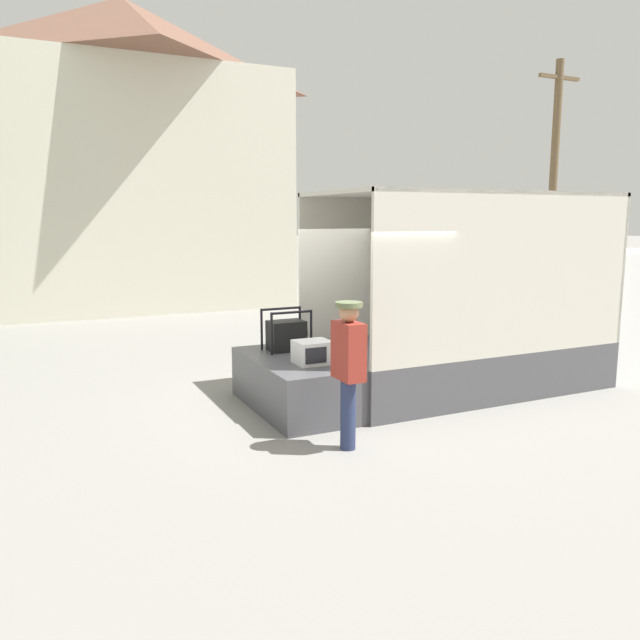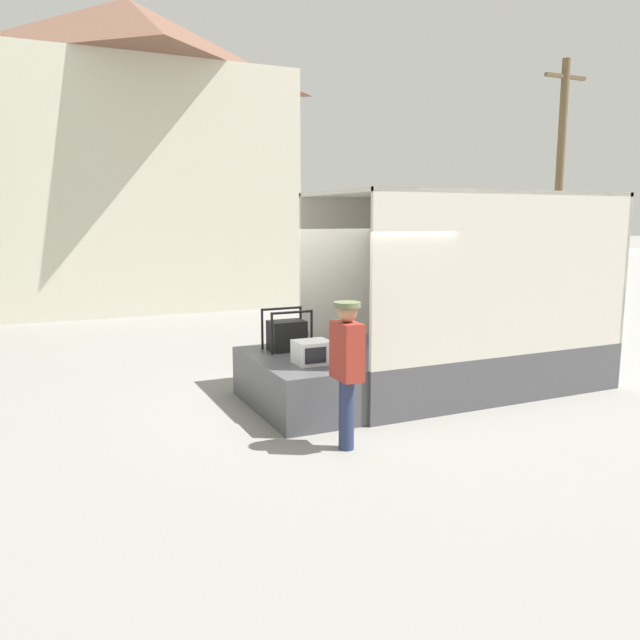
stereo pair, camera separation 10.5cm
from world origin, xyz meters
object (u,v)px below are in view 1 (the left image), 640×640
object	(u,v)px
microwave	(313,352)
portable_generator	(287,335)
box_truck	(535,323)
worker_person	(348,360)
utility_pole	(554,174)

from	to	relation	value
microwave	portable_generator	xyz separation A→B (m)	(0.02, 0.94, 0.08)
box_truck	portable_generator	xyz separation A→B (m)	(-4.33, 0.53, 0.05)
worker_person	portable_generator	bearing A→B (deg)	85.77
box_truck	worker_person	size ratio (longest dim) A/B	3.79
box_truck	utility_pole	world-z (taller)	utility_pole
microwave	utility_pole	world-z (taller)	utility_pole
portable_generator	worker_person	bearing A→B (deg)	-94.23
microwave	utility_pole	xyz separation A→B (m)	(13.84, 9.52, 3.32)
utility_pole	microwave	bearing A→B (deg)	-145.48
box_truck	microwave	bearing A→B (deg)	-174.71
worker_person	box_truck	bearing A→B (deg)	20.74
box_truck	portable_generator	bearing A→B (deg)	172.97
box_truck	worker_person	distance (m)	4.81
box_truck	microwave	xyz separation A→B (m)	(-4.35, -0.40, -0.02)
worker_person	microwave	bearing A→B (deg)	83.57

